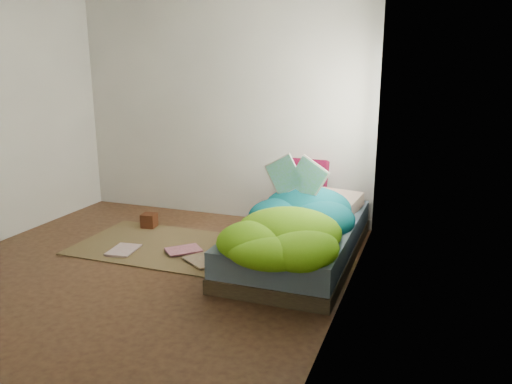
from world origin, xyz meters
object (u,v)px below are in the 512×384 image
pillow_magenta (308,179)px  wooden_box (149,220)px  floor_book_b (180,246)px  bed (299,240)px  open_book (296,166)px  floor_book_a (112,249)px

pillow_magenta → wooden_box: bearing=-156.5°
pillow_magenta → floor_book_b: 1.56m
bed → open_book: bearing=121.2°
wooden_box → floor_book_a: 0.75m
bed → pillow_magenta: size_ratio=4.86×
open_book → floor_book_a: (-1.63, -0.61, -0.81)m
bed → floor_book_a: (-1.72, -0.47, -0.14)m
bed → open_book: size_ratio=3.97×
bed → floor_book_b: size_ratio=6.29×
bed → floor_book_a: size_ratio=6.16×
floor_book_a → wooden_box: bearing=87.0°
pillow_magenta → floor_book_a: size_ratio=1.27×
bed → floor_book_b: bearing=-171.0°
open_book → wooden_box: open_book is taller
open_book → floor_book_a: 1.92m
pillow_magenta → bed: bearing=-77.9°
open_book → wooden_box: (-1.69, 0.14, -0.75)m
floor_book_a → bed: bearing=8.2°
bed → wooden_box: size_ratio=13.48×
floor_book_b → floor_book_a: bearing=-108.7°
wooden_box → floor_book_a: wooden_box is taller
pillow_magenta → floor_book_b: (-0.98, -1.10, -0.52)m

